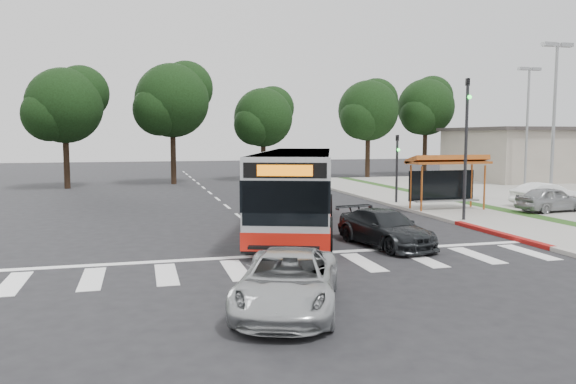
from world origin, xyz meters
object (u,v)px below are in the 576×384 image
object	(u,v)px
transit_bus	(297,191)
dark_sedan	(385,228)
silver_suv_south	(288,281)
pedestrian	(296,225)

from	to	relation	value
transit_bus	dark_sedan	world-z (taller)	transit_bus
silver_suv_south	dark_sedan	bearing A→B (deg)	70.56
pedestrian	dark_sedan	bearing A→B (deg)	-161.03
transit_bus	pedestrian	bearing A→B (deg)	-87.00
transit_bus	pedestrian	world-z (taller)	transit_bus
dark_sedan	silver_suv_south	bearing A→B (deg)	-141.04
transit_bus	silver_suv_south	world-z (taller)	transit_bus
dark_sedan	silver_suv_south	xyz separation A→B (m)	(-5.24, -6.26, 0.01)
pedestrian	silver_suv_south	world-z (taller)	pedestrian
transit_bus	silver_suv_south	distance (m)	10.99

